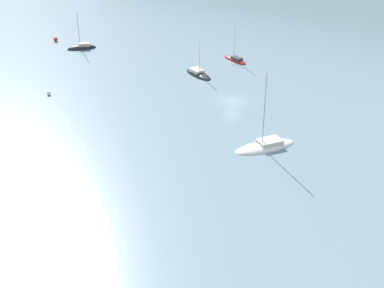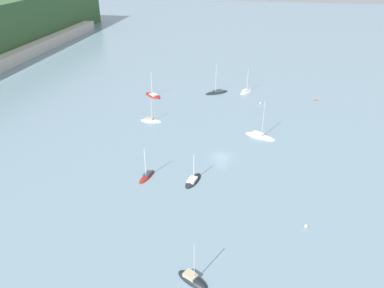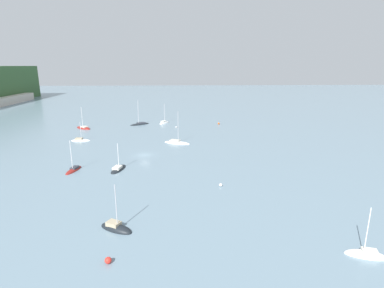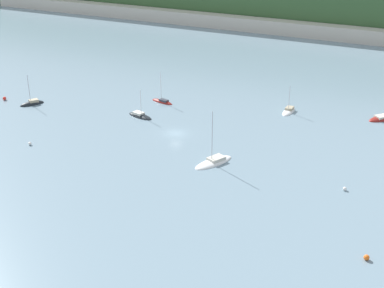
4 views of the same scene
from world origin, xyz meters
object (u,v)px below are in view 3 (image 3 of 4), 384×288
at_px(sailboat_4, 116,229).
at_px(sailboat_7, 74,170).
at_px(sailboat_6, 118,169).
at_px(sailboat_8, 164,123).
at_px(sailboat_2, 84,128).
at_px(mooring_buoy_3, 221,185).
at_px(sailboat_1, 81,140).
at_px(sailboat_5, 177,143).
at_px(mooring_buoy_2, 219,123).
at_px(sailboat_3, 140,124).
at_px(mooring_buoy_1, 176,127).
at_px(sailboat_0, 366,255).
at_px(mooring_buoy_0, 108,260).

bearing_deg(sailboat_4, sailboat_7, 149.22).
distance_m(sailboat_6, sailboat_8, 60.22).
relative_size(sailboat_2, mooring_buoy_3, 14.03).
relative_size(sailboat_1, sailboat_5, 0.63).
height_order(sailboat_5, sailboat_6, sailboat_5).
xyz_separation_m(sailboat_7, mooring_buoy_2, (56.35, -42.55, 0.31)).
xyz_separation_m(sailboat_3, mooring_buoy_2, (-1.20, -33.79, 0.31)).
bearing_deg(sailboat_4, sailboat_6, 129.75).
bearing_deg(sailboat_7, sailboat_8, 174.80).
relative_size(sailboat_3, sailboat_8, 1.17).
distance_m(sailboat_1, sailboat_4, 61.59).
height_order(mooring_buoy_1, mooring_buoy_3, mooring_buoy_3).
distance_m(sailboat_7, mooring_buoy_2, 70.61).
xyz_separation_m(sailboat_4, sailboat_7, (27.39, 15.58, -0.01)).
bearing_deg(mooring_buoy_3, sailboat_0, -146.54).
bearing_deg(sailboat_2, mooring_buoy_0, 148.49).
relative_size(sailboat_3, sailboat_7, 1.35).
bearing_deg(sailboat_8, sailboat_7, -162.80).
relative_size(sailboat_7, mooring_buoy_0, 9.16).
height_order(sailboat_1, sailboat_2, sailboat_2).
height_order(sailboat_7, mooring_buoy_0, sailboat_7).
height_order(sailboat_2, sailboat_5, sailboat_5).
height_order(mooring_buoy_0, mooring_buoy_2, mooring_buoy_0).
distance_m(sailboat_0, sailboat_3, 101.98).
xyz_separation_m(sailboat_5, sailboat_8, (34.62, 5.68, -0.01)).
xyz_separation_m(sailboat_0, mooring_buoy_1, (85.12, 25.83, 0.24)).
distance_m(sailboat_0, sailboat_7, 61.55).
xyz_separation_m(sailboat_4, mooring_buoy_1, (76.87, -8.77, 0.22)).
height_order(sailboat_0, sailboat_7, sailboat_7).
distance_m(sailboat_1, sailboat_3, 32.34).
distance_m(sailboat_6, mooring_buoy_3, 26.12).
bearing_deg(mooring_buoy_3, sailboat_7, 71.68).
xyz_separation_m(mooring_buoy_1, mooring_buoy_2, (6.86, -18.19, 0.08)).
distance_m(sailboat_6, mooring_buoy_2, 64.59).
height_order(mooring_buoy_2, mooring_buoy_3, mooring_buoy_2).
bearing_deg(mooring_buoy_1, sailboat_0, -163.12).
bearing_deg(sailboat_6, sailboat_4, -156.29).
bearing_deg(sailboat_4, sailboat_5, 109.71).
xyz_separation_m(sailboat_5, sailboat_6, (-25.01, 14.10, -0.02)).
bearing_deg(mooring_buoy_2, mooring_buoy_0, 164.05).
bearing_deg(sailboat_3, sailboat_7, 44.78).
bearing_deg(sailboat_0, mooring_buoy_1, -55.71).
bearing_deg(mooring_buoy_0, sailboat_6, 8.89).
height_order(sailboat_0, mooring_buoy_2, sailboat_0).
height_order(sailboat_1, sailboat_3, sailboat_3).
relative_size(sailboat_6, mooring_buoy_2, 9.00).
xyz_separation_m(sailboat_4, sailboat_8, (87.21, -3.47, 0.00)).
bearing_deg(sailboat_7, mooring_buoy_2, 155.41).
bearing_deg(sailboat_7, sailboat_1, -153.12).
relative_size(sailboat_4, mooring_buoy_3, 12.32).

